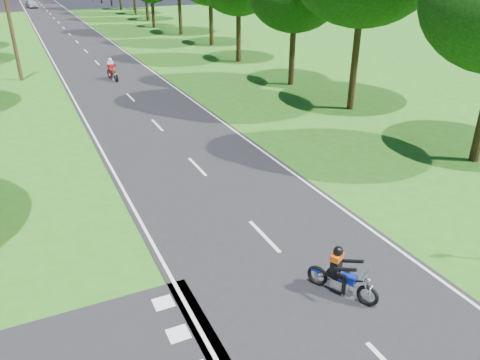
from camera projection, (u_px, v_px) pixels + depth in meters
ground at (298, 271)px, 13.09m from camera, size 160.00×160.00×0.00m
main_road at (70, 34)px, 53.95m from camera, size 7.00×140.00×0.02m
road_markings at (71, 37)px, 52.36m from camera, size 7.40×140.00×0.01m
telegraph_pole at (10, 21)px, 31.92m from camera, size 1.20×0.26×8.00m
rider_near_blue at (343, 272)px, 11.87m from camera, size 1.30×1.74×1.40m
rider_far_red at (112, 69)px, 33.35m from camera, size 0.84×1.90×1.53m
distant_car at (31, 4)px, 82.60m from camera, size 2.25×4.23×1.37m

